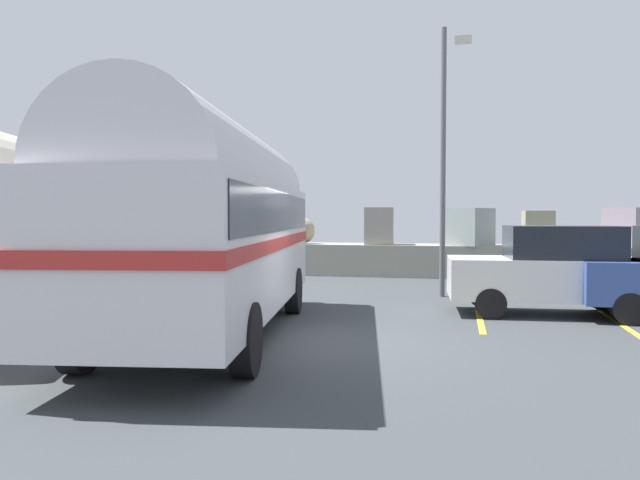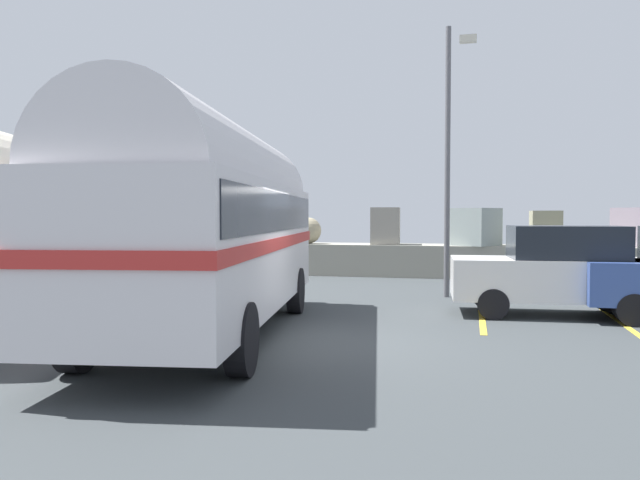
% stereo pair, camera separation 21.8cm
% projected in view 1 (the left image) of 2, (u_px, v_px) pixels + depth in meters
% --- Properties ---
extents(ground, '(32.00, 26.00, 0.02)m').
position_uv_depth(ground, '(308.00, 343.00, 10.06)').
color(ground, '#363B3E').
extents(breakwater, '(31.36, 2.13, 2.49)m').
position_uv_depth(breakwater, '(387.00, 254.00, 21.53)').
color(breakwater, gray).
rests_on(breakwater, ground).
extents(vintage_coach, '(3.66, 8.84, 3.70)m').
position_uv_depth(vintage_coach, '(211.00, 218.00, 10.51)').
color(vintage_coach, black).
rests_on(vintage_coach, ground).
extents(parked_car_nearest, '(4.21, 1.97, 1.86)m').
position_uv_depth(parked_car_nearest, '(553.00, 269.00, 12.88)').
color(parked_car_nearest, black).
rests_on(parked_car_nearest, ground).
extents(lamp_post, '(0.77, 1.05, 6.84)m').
position_uv_depth(lamp_post, '(446.00, 148.00, 15.75)').
color(lamp_post, '#5B5B60').
rests_on(lamp_post, ground).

